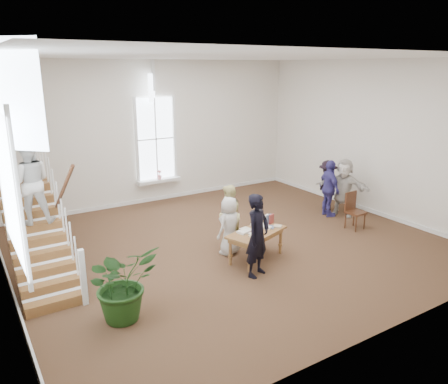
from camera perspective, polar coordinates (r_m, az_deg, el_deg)
ground at (r=11.00m, az=0.90°, el=-6.84°), size 10.00×10.00×0.00m
room_shell at (r=14.55m, az=-8.53°, el=0.42°), size 10.49×10.00×10.00m
staircase at (r=9.69m, az=-23.77°, el=-1.27°), size 1.10×4.10×2.92m
library_table at (r=10.01m, az=4.24°, el=-5.55°), size 1.61×1.16×0.74m
police_officer at (r=9.16m, az=4.41°, el=-5.68°), size 0.77×0.65×1.79m
elderly_woman at (r=10.24m, az=0.69°, el=-4.42°), size 0.79×0.66×1.39m
person_yellow at (r=10.77m, az=0.59°, el=-3.03°), size 0.93×0.91×1.52m
woman_cluster_a at (r=13.15m, az=13.58°, el=0.45°), size 0.65×1.06×1.69m
woman_cluster_b at (r=13.73m, az=13.32°, el=0.84°), size 0.97×1.16×1.55m
woman_cluster_c at (r=13.28m, az=15.32°, el=0.55°), size 1.19×1.65×1.72m
floor_plant at (r=7.90m, az=-13.15°, el=-11.46°), size 1.40×1.27×1.37m
side_chair at (r=12.39m, az=16.54°, el=-2.05°), size 0.47×0.47×1.02m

